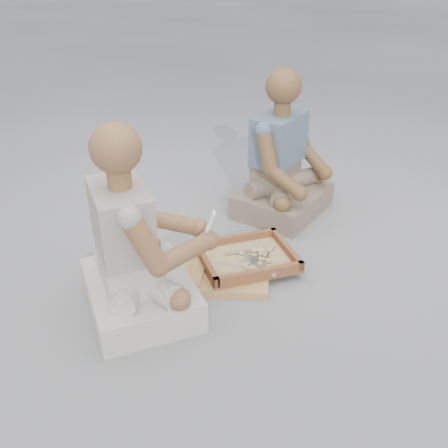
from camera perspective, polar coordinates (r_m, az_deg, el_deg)
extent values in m
plane|color=gray|center=(2.55, 1.97, -7.81)|extent=(60.00, 60.00, 0.00)
cube|color=#A77E40|center=(2.66, -1.43, -5.47)|extent=(0.69, 0.55, 0.04)
cube|color=brown|center=(2.71, 2.64, -4.18)|extent=(0.53, 0.45, 0.01)
cube|color=brown|center=(2.83, 1.36, -1.73)|extent=(0.49, 0.09, 0.05)
cube|color=brown|center=(2.55, 4.10, -5.71)|extent=(0.49, 0.09, 0.05)
cube|color=brown|center=(2.77, 7.13, -2.78)|extent=(0.08, 0.39, 0.05)
cube|color=brown|center=(2.63, -2.07, -4.47)|extent=(0.08, 0.39, 0.05)
cube|color=tan|center=(2.70, 2.64, -3.98)|extent=(0.47, 0.38, 0.01)
cube|color=white|center=(2.70, 3.89, -3.72)|extent=(0.08, 0.14, 0.00)
cylinder|color=tan|center=(2.79, 4.31, -2.52)|extent=(0.05, 0.07, 0.02)
cube|color=white|center=(2.68, 4.88, -3.91)|extent=(0.09, 0.14, 0.00)
cylinder|color=tan|center=(2.77, 5.45, -2.73)|extent=(0.05, 0.07, 0.02)
cube|color=white|center=(2.66, 3.27, -4.37)|extent=(0.11, 0.12, 0.00)
cylinder|color=tan|center=(2.74, 4.32, -3.27)|extent=(0.06, 0.07, 0.02)
cube|color=white|center=(2.65, 3.52, -4.55)|extent=(0.09, 0.14, 0.00)
cylinder|color=tan|center=(2.58, 5.24, -5.55)|extent=(0.05, 0.07, 0.02)
cube|color=white|center=(2.64, 0.92, -4.68)|extent=(0.13, 0.09, 0.00)
cylinder|color=tan|center=(2.61, 3.19, -5.17)|extent=(0.07, 0.06, 0.02)
cube|color=white|center=(2.68, 3.12, -4.01)|extent=(0.15, 0.04, 0.00)
cylinder|color=tan|center=(2.73, 5.24, -3.54)|extent=(0.07, 0.03, 0.02)
cube|color=white|center=(2.71, 2.61, -3.53)|extent=(0.12, 0.11, 0.00)
cylinder|color=tan|center=(2.67, 4.72, -4.14)|extent=(0.07, 0.06, 0.02)
cube|color=white|center=(2.73, 1.63, -3.22)|extent=(0.15, 0.01, 0.00)
cylinder|color=tan|center=(2.75, 3.87, -2.98)|extent=(0.07, 0.02, 0.02)
cube|color=tan|center=(2.80, 8.16, -4.41)|extent=(0.02, 0.02, 0.00)
cube|color=tan|center=(2.73, -1.19, -5.02)|extent=(0.02, 0.02, 0.00)
cube|color=tan|center=(2.86, 0.51, -3.23)|extent=(0.02, 0.02, 0.00)
cube|color=tan|center=(2.71, 1.52, -5.20)|extent=(0.02, 0.02, 0.00)
cube|color=tan|center=(2.89, 1.81, -2.87)|extent=(0.02, 0.02, 0.00)
cube|color=tan|center=(2.89, 0.29, -2.80)|extent=(0.02, 0.02, 0.00)
cube|color=tan|center=(2.80, 7.58, -4.35)|extent=(0.02, 0.02, 0.00)
cube|color=tan|center=(2.80, -0.05, -4.00)|extent=(0.02, 0.02, 0.00)
cube|color=tan|center=(2.57, -0.77, -7.45)|extent=(0.02, 0.02, 0.00)
cube|color=silver|center=(2.45, -9.50, -7.88)|extent=(0.57, 0.67, 0.15)
cube|color=silver|center=(2.34, -11.30, -4.87)|extent=(0.26, 0.36, 0.18)
cube|color=#B3AB9F|center=(2.22, -11.65, 0.47)|extent=(0.29, 0.40, 0.31)
sphere|color=brown|center=(2.08, -12.27, 8.46)|extent=(0.22, 0.22, 0.22)
sphere|color=brown|center=(2.42, -2.80, -0.46)|extent=(0.10, 0.10, 0.10)
sphere|color=brown|center=(2.32, -1.79, -1.86)|extent=(0.10, 0.10, 0.10)
cube|color=gray|center=(3.30, 6.69, 2.72)|extent=(0.75, 0.75, 0.15)
cube|color=gray|center=(3.25, 5.91, 5.64)|extent=(0.37, 0.37, 0.18)
cube|color=slate|center=(3.16, 6.30, 9.66)|extent=(0.42, 0.42, 0.31)
sphere|color=brown|center=(3.06, 6.81, 15.36)|extent=(0.21, 0.21, 0.21)
sphere|color=brown|center=(3.30, 11.50, 5.75)|extent=(0.10, 0.10, 0.10)
sphere|color=brown|center=(2.99, 8.68, 3.50)|extent=(0.10, 0.10, 0.10)
cube|color=white|center=(2.27, -1.58, 0.31)|extent=(0.05, 0.05, 0.10)
cube|color=black|center=(2.27, -1.58, 0.52)|extent=(0.02, 0.03, 0.03)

